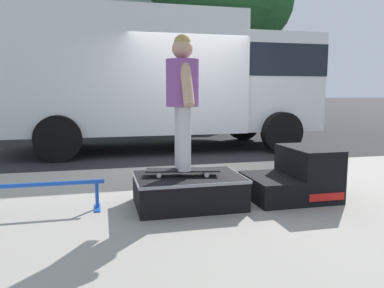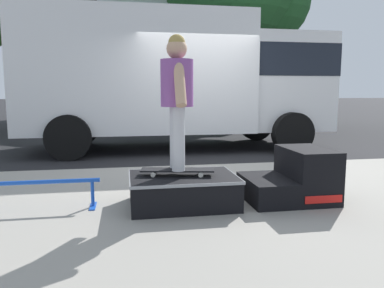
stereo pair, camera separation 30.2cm
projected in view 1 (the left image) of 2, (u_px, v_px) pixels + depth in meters
ground_plane at (204, 165)px, 6.89m from camera, size 140.00×140.00×0.00m
sidewalk_slab at (279, 213)px, 3.99m from camera, size 50.00×5.00×0.12m
skate_box at (188, 189)px, 4.04m from camera, size 1.14×0.80×0.33m
kicker_ramp at (296, 177)px, 4.33m from camera, size 0.95×0.79×0.58m
grind_rail at (17, 191)px, 3.74m from camera, size 1.69×0.28×0.31m
skateboard at (183, 170)px, 4.00m from camera, size 0.80×0.35×0.07m
skater_kid at (182, 91)px, 3.89m from camera, size 0.34×0.72×1.40m
box_truck at (168, 76)px, 8.71m from camera, size 6.91×2.63×3.05m
house_behind at (170, 37)px, 20.15m from camera, size 9.54×8.23×8.40m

